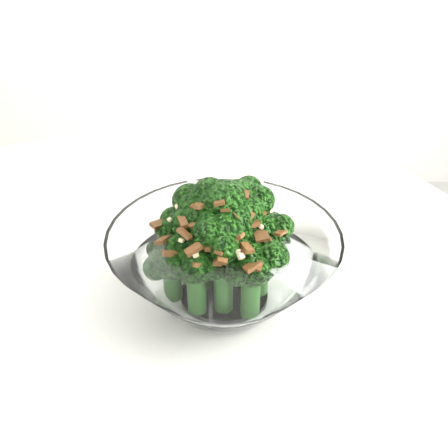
{
  "coord_description": "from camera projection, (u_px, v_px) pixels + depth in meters",
  "views": [
    {
      "loc": [
        0.1,
        -0.34,
        1.12
      ],
      "look_at": [
        0.09,
        0.07,
        0.85
      ],
      "focal_mm": 40.0,
      "sensor_mm": 36.0,
      "label": 1
    }
  ],
  "objects": [
    {
      "name": "broccoli_dish",
      "position": [
        224.0,
        258.0,
        0.52
      ],
      "size": [
        0.24,
        0.24,
        0.15
      ],
      "color": "white",
      "rests_on": "table"
    },
    {
      "name": "table",
      "position": [
        31.0,
        321.0,
        0.61
      ],
      "size": [
        1.42,
        1.23,
        0.75
      ],
      "color": "white",
      "rests_on": "ground"
    }
  ]
}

